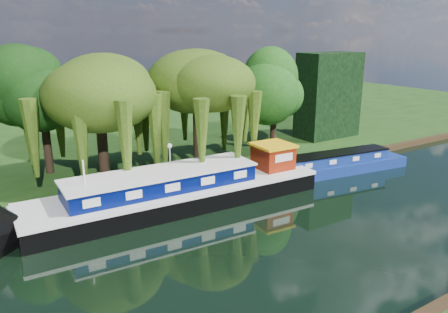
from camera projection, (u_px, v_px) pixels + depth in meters
ground at (254, 247)px, 21.81m from camera, size 120.00×120.00×0.00m
far_bank at (76, 124)px, 49.29m from camera, size 120.00×52.00×0.45m
dutch_barge at (181, 190)px, 26.80m from camera, size 18.62×4.80×3.90m
narrowboat at (337, 165)px, 32.95m from camera, size 12.30×3.61×1.77m
white_cruiser at (375, 159)px, 36.76m from camera, size 2.46×2.13×1.29m
willow_left at (99, 95)px, 29.03m from camera, size 6.68×6.68×8.01m
willow_right at (197, 93)px, 30.90m from camera, size 6.44×6.44×7.85m
tree_far_mid at (41, 94)px, 30.23m from camera, size 5.09×5.09×8.33m
tree_far_right at (274, 91)px, 36.24m from camera, size 4.57×4.57×7.48m
conifer_hedge at (328, 95)px, 41.74m from camera, size 6.00×3.00×8.00m
lamppost at (170, 152)px, 29.91m from camera, size 0.36×0.36×2.56m
mooring_posts at (171, 183)px, 28.10m from camera, size 19.16×0.16×1.00m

